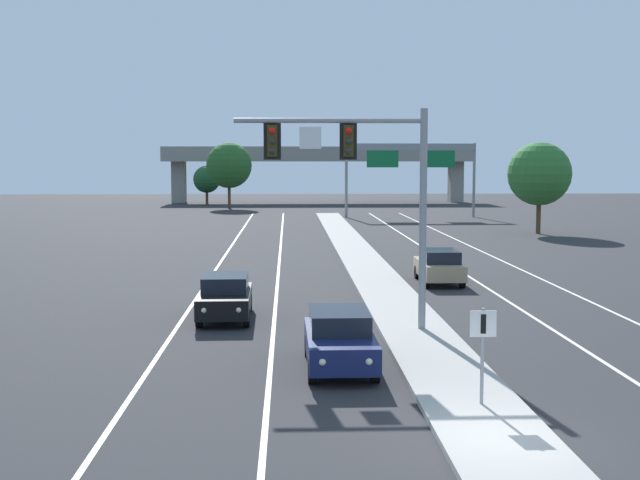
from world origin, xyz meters
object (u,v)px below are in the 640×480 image
(car_oncoming_navy, at_px, (339,339))
(car_oncoming_black, at_px, (225,296))
(car_receding_tan, at_px, (439,266))
(tree_far_left_a, at_px, (207,179))
(overhead_signal_mast, at_px, (364,173))
(tree_far_left_c, at_px, (229,165))
(median_sign_post, at_px, (483,342))
(highway_sign_gantry, at_px, (411,156))
(tree_far_right_b, at_px, (539,174))

(car_oncoming_navy, relative_size, car_oncoming_black, 1.00)
(car_receding_tan, height_order, tree_far_left_a, tree_far_left_a)
(overhead_signal_mast, bearing_deg, tree_far_left_c, 97.33)
(overhead_signal_mast, height_order, car_oncoming_navy, overhead_signal_mast)
(median_sign_post, bearing_deg, tree_far_left_a, 99.33)
(highway_sign_gantry, relative_size, tree_far_left_c, 1.68)
(overhead_signal_mast, relative_size, car_receding_tan, 1.60)
(highway_sign_gantry, bearing_deg, tree_far_right_b, -69.79)
(highway_sign_gantry, xyz_separation_m, tree_far_left_c, (-19.46, 16.68, -0.99))
(tree_far_left_a, distance_m, tree_far_right_b, 54.08)
(car_oncoming_black, height_order, highway_sign_gantry, highway_sign_gantry)
(car_receding_tan, xyz_separation_m, tree_far_left_c, (-14.07, 62.71, 4.36))
(car_oncoming_black, relative_size, car_receding_tan, 1.00)
(tree_far_right_b, bearing_deg, overhead_signal_mast, -114.56)
(overhead_signal_mast, distance_m, tree_far_left_c, 74.52)
(car_oncoming_black, height_order, tree_far_left_c, tree_far_left_c)
(overhead_signal_mast, relative_size, car_oncoming_navy, 1.61)
(median_sign_post, bearing_deg, car_receding_tan, 82.47)
(overhead_signal_mast, relative_size, median_sign_post, 3.27)
(overhead_signal_mast, xyz_separation_m, median_sign_post, (1.94, -8.61, -3.70))
(highway_sign_gantry, bearing_deg, car_oncoming_black, -105.06)
(median_sign_post, distance_m, car_oncoming_black, 13.17)
(tree_far_right_b, xyz_separation_m, tree_far_left_c, (-26.69, 36.32, 0.50))
(highway_sign_gantry, bearing_deg, car_receding_tan, -96.68)
(median_sign_post, bearing_deg, overhead_signal_mast, 102.68)
(car_oncoming_navy, xyz_separation_m, highway_sign_gantry, (11.00, 61.84, 5.34))
(median_sign_post, height_order, tree_far_right_b, tree_far_right_b)
(car_oncoming_navy, bearing_deg, overhead_signal_mast, 77.10)
(median_sign_post, relative_size, car_receding_tan, 0.49)
(median_sign_post, distance_m, tree_far_right_b, 48.74)
(car_oncoming_black, xyz_separation_m, tree_far_right_b, (21.89, 34.86, 3.85))
(car_oncoming_navy, bearing_deg, car_receding_tan, 70.45)
(car_receding_tan, bearing_deg, median_sign_post, -97.53)
(car_receding_tan, height_order, tree_far_left_c, tree_far_left_c)
(median_sign_post, height_order, car_receding_tan, median_sign_post)
(car_oncoming_black, bearing_deg, median_sign_post, -59.61)
(car_receding_tan, bearing_deg, tree_far_left_c, 102.64)
(median_sign_post, height_order, tree_far_left_c, tree_far_left_c)
(car_oncoming_black, height_order, tree_far_left_a, tree_far_left_a)
(car_oncoming_navy, bearing_deg, median_sign_post, -53.19)
(car_oncoming_black, bearing_deg, overhead_signal_mast, -30.06)
(median_sign_post, xyz_separation_m, tree_far_left_c, (-11.45, 82.52, 3.59))
(highway_sign_gantry, distance_m, tree_far_left_a, 34.22)
(tree_far_left_c, bearing_deg, median_sign_post, -82.10)
(overhead_signal_mast, xyz_separation_m, car_receding_tan, (4.56, 11.19, -4.47))
(tree_far_right_b, distance_m, tree_far_left_c, 45.08)
(median_sign_post, height_order, highway_sign_gantry, highway_sign_gantry)
(car_oncoming_black, relative_size, tree_far_left_c, 0.57)
(car_oncoming_navy, xyz_separation_m, car_oncoming_black, (-3.66, 7.34, 0.00))
(tree_far_right_b, bearing_deg, car_receding_tan, -115.56)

